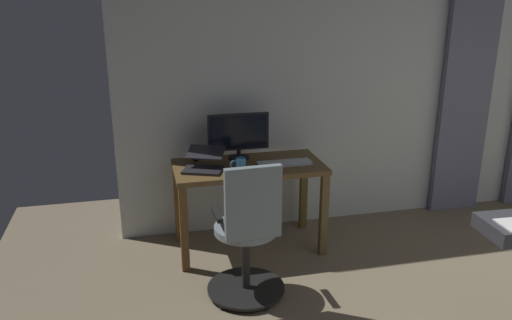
# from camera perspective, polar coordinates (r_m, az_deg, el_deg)

# --- Properties ---
(back_room_partition) EXTENTS (5.70, 0.10, 2.85)m
(back_room_partition) POSITION_cam_1_polar(r_m,az_deg,el_deg) (5.12, 18.27, 9.92)
(back_room_partition) COLOR silver
(back_room_partition) RESTS_ON ground
(curtain_right_panel) EXTENTS (0.50, 0.06, 2.37)m
(curtain_right_panel) POSITION_cam_1_polar(r_m,az_deg,el_deg) (5.27, 22.17, 7.05)
(curtain_right_panel) COLOR slate
(curtain_right_panel) RESTS_ON ground
(desk) EXTENTS (1.21, 0.60, 0.74)m
(desk) POSITION_cam_1_polar(r_m,az_deg,el_deg) (4.23, -0.81, -1.98)
(desk) COLOR brown
(desk) RESTS_ON ground
(office_chair) EXTENTS (0.56, 0.56, 1.03)m
(office_chair) POSITION_cam_1_polar(r_m,az_deg,el_deg) (3.58, -0.88, -8.56)
(office_chair) COLOR black
(office_chair) RESTS_ON ground
(computer_monitor) EXTENTS (0.51, 0.18, 0.38)m
(computer_monitor) POSITION_cam_1_polar(r_m,az_deg,el_deg) (4.30, -1.94, 2.90)
(computer_monitor) COLOR black
(computer_monitor) RESTS_ON desk
(computer_keyboard) EXTENTS (0.44, 0.13, 0.02)m
(computer_keyboard) POSITION_cam_1_polar(r_m,az_deg,el_deg) (4.20, 3.15, -0.35)
(computer_keyboard) COLOR #B7BCC1
(computer_keyboard) RESTS_ON desk
(laptop) EXTENTS (0.39, 0.40, 0.15)m
(laptop) POSITION_cam_1_polar(r_m,az_deg,el_deg) (4.08, -5.75, -0.37)
(laptop) COLOR #232328
(laptop) RESTS_ON desk
(computer_mouse) EXTENTS (0.06, 0.10, 0.04)m
(computer_mouse) POSITION_cam_1_polar(r_m,az_deg,el_deg) (4.32, -6.65, 0.20)
(computer_mouse) COLOR black
(computer_mouse) RESTS_ON desk
(mug_tea) EXTENTS (0.13, 0.08, 0.11)m
(mug_tea) POSITION_cam_1_polar(r_m,az_deg,el_deg) (4.03, -1.75, -0.52)
(mug_tea) COLOR teal
(mug_tea) RESTS_ON desk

